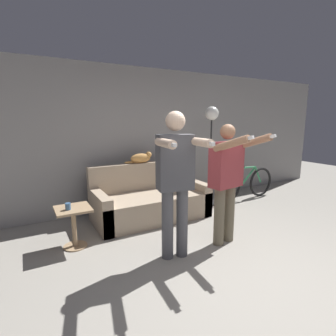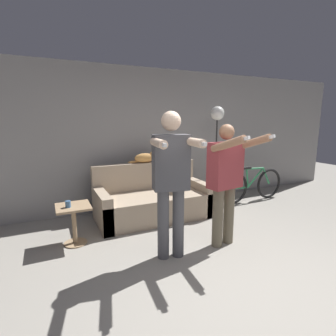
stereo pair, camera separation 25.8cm
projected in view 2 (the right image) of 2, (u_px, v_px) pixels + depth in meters
ground_plane at (239, 285)px, 2.67m from camera, size 16.00×16.00×0.00m
wall_back at (143, 139)px, 4.95m from camera, size 10.00×0.05×2.60m
couch at (153, 201)px, 4.50m from camera, size 1.91×0.91×0.90m
person_left at (171, 176)px, 3.03m from camera, size 0.58×0.74×1.76m
person_right at (226, 177)px, 3.37m from camera, size 0.58×0.71×1.61m
cat at (145, 158)px, 4.67m from camera, size 0.51×0.14×0.19m
floor_lamp at (217, 127)px, 4.91m from camera, size 0.32×0.32×1.90m
side_table at (74, 217)px, 3.50m from camera, size 0.44×0.44×0.54m
cup at (68, 204)px, 3.40m from camera, size 0.07×0.07×0.09m
bicycle at (252, 185)px, 5.38m from camera, size 1.56×0.07×0.73m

